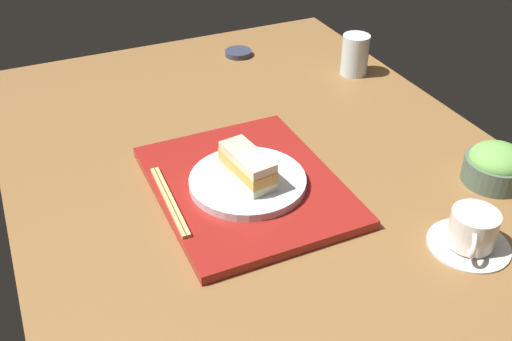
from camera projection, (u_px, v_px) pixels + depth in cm
name	position (u px, v px, depth cm)	size (l,w,h in cm)	color
ground_plane	(266.00, 173.00, 121.13)	(140.00, 100.00, 3.00)	brown
serving_tray	(246.00, 186.00, 113.27)	(41.00, 33.22, 1.94)	maroon
sandwich_plate	(248.00, 181.00, 111.34)	(22.15, 22.15, 1.60)	silver
sandwich_near	(240.00, 159.00, 111.26)	(8.16, 6.21, 5.53)	beige
sandwich_far	(255.00, 173.00, 107.25)	(7.82, 6.18, 5.82)	#EFE5C1
salad_bowl	(496.00, 165.00, 114.09)	(12.16, 12.16, 7.96)	#4C6051
chopsticks_pair	(169.00, 200.00, 107.29)	(21.62, 2.29, 0.70)	tan
coffee_cup	(472.00, 232.00, 98.86)	(13.94, 13.94, 7.07)	silver
drinking_glass	(355.00, 55.00, 152.95)	(7.01, 7.01, 10.46)	silver
small_sauce_dish	(238.00, 53.00, 164.87)	(7.41, 7.41, 1.45)	#33384C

